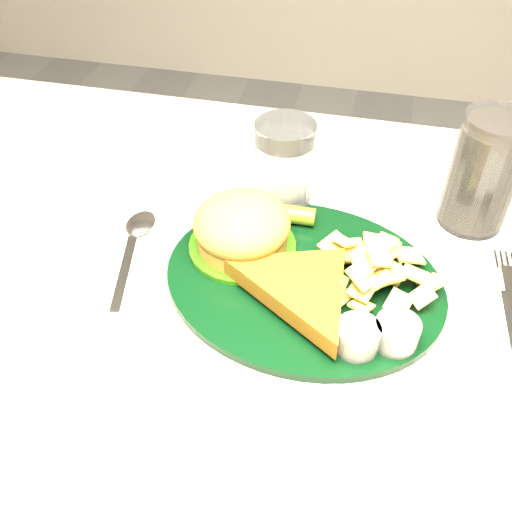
{
  "coord_description": "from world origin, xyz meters",
  "views": [
    {
      "loc": [
        0.1,
        -0.44,
        1.22
      ],
      "look_at": [
        -0.0,
        -0.01,
        0.8
      ],
      "focal_mm": 40.0,
      "sensor_mm": 36.0,
      "label": 1
    }
  ],
  "objects": [
    {
      "name": "dinner_plate",
      "position": [
        0.05,
        0.01,
        0.79
      ],
      "size": [
        0.35,
        0.31,
        0.07
      ],
      "primitive_type": null,
      "rotation": [
        0.0,
        0.0,
        -0.15
      ],
      "color": "black",
      "rests_on": "table"
    },
    {
      "name": "water_glass",
      "position": [
        -0.0,
        0.15,
        0.81
      ],
      "size": [
        0.09,
        0.09,
        0.12
      ],
      "primitive_type": "cylinder",
      "rotation": [
        0.0,
        0.0,
        -0.16
      ],
      "color": "silver",
      "rests_on": "table"
    },
    {
      "name": "spoon",
      "position": [
        -0.16,
        -0.02,
        0.76
      ],
      "size": [
        0.08,
        0.18,
        0.01
      ],
      "primitive_type": null,
      "rotation": [
        0.0,
        0.0,
        0.22
      ],
      "color": "silver",
      "rests_on": "table"
    },
    {
      "name": "cola_glass",
      "position": [
        0.24,
        0.17,
        0.82
      ],
      "size": [
        0.09,
        0.09,
        0.15
      ],
      "primitive_type": "cylinder",
      "rotation": [
        0.0,
        0.0,
        -0.16
      ],
      "color": "black",
      "rests_on": "table"
    },
    {
      "name": "table",
      "position": [
        0.0,
        0.0,
        0.38
      ],
      "size": [
        1.2,
        0.8,
        0.75
      ],
      "primitive_type": null,
      "color": "#A9A599",
      "rests_on": "ground"
    }
  ]
}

